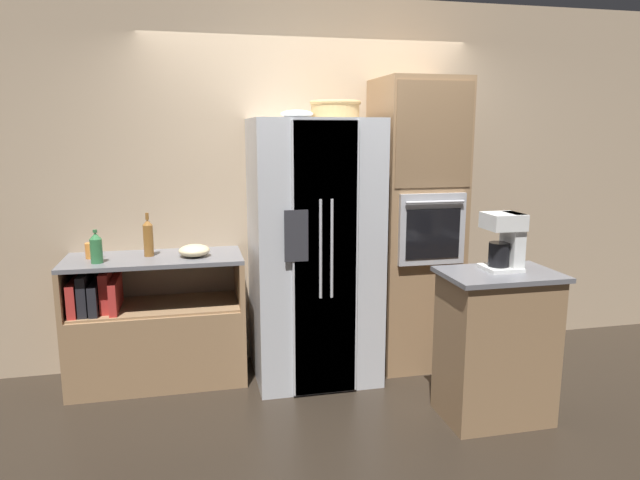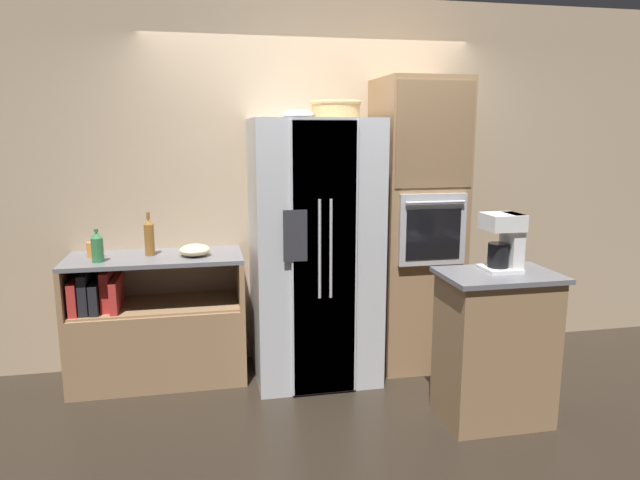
{
  "view_description": "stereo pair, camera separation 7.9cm",
  "coord_description": "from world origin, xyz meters",
  "px_view_note": "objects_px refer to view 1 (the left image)",
  "views": [
    {
      "loc": [
        -0.91,
        -3.95,
        1.81
      ],
      "look_at": [
        -0.03,
        -0.06,
        1.04
      ],
      "focal_mm": 32.0,
      "sensor_mm": 36.0,
      "label": 1
    },
    {
      "loc": [
        -0.83,
        -3.97,
        1.81
      ],
      "look_at": [
        -0.03,
        -0.06,
        1.04
      ],
      "focal_mm": 32.0,
      "sensor_mm": 36.0,
      "label": 2
    }
  ],
  "objects_px": {
    "wall_oven": "(415,225)",
    "bottle_short": "(148,238)",
    "wicker_basket": "(335,109)",
    "mixing_bowl": "(194,251)",
    "coffee_maker": "(506,239)",
    "mug": "(92,251)",
    "refrigerator": "(313,251)",
    "bottle_tall": "(96,248)",
    "fruit_bowl": "(297,114)"
  },
  "relations": [
    {
      "from": "wall_oven",
      "to": "bottle_short",
      "type": "xyz_separation_m",
      "value": [
        -1.98,
        0.08,
        -0.03
      ]
    },
    {
      "from": "wall_oven",
      "to": "wicker_basket",
      "type": "xyz_separation_m",
      "value": [
        -0.64,
        -0.02,
        0.86
      ]
    },
    {
      "from": "mixing_bowl",
      "to": "coffee_maker",
      "type": "height_order",
      "value": "coffee_maker"
    },
    {
      "from": "bottle_short",
      "to": "mug",
      "type": "distance_m",
      "value": 0.39
    },
    {
      "from": "refrigerator",
      "to": "mixing_bowl",
      "type": "height_order",
      "value": "refrigerator"
    },
    {
      "from": "wall_oven",
      "to": "bottle_tall",
      "type": "height_order",
      "value": "wall_oven"
    },
    {
      "from": "wicker_basket",
      "to": "wall_oven",
      "type": "bearing_deg",
      "value": 1.56
    },
    {
      "from": "fruit_bowl",
      "to": "bottle_short",
      "type": "height_order",
      "value": "fruit_bowl"
    },
    {
      "from": "refrigerator",
      "to": "mixing_bowl",
      "type": "relative_size",
      "value": 8.64
    },
    {
      "from": "wicker_basket",
      "to": "coffee_maker",
      "type": "relative_size",
      "value": 1.03
    },
    {
      "from": "wall_oven",
      "to": "mixing_bowl",
      "type": "relative_size",
      "value": 9.99
    },
    {
      "from": "bottle_short",
      "to": "mug",
      "type": "relative_size",
      "value": 2.68
    },
    {
      "from": "wicker_basket",
      "to": "mixing_bowl",
      "type": "distance_m",
      "value": 1.42
    },
    {
      "from": "wicker_basket",
      "to": "bottle_short",
      "type": "bearing_deg",
      "value": 175.9
    },
    {
      "from": "wall_oven",
      "to": "bottle_tall",
      "type": "xyz_separation_m",
      "value": [
        -2.31,
        -0.07,
        -0.06
      ]
    },
    {
      "from": "coffee_maker",
      "to": "bottle_short",
      "type": "bearing_deg",
      "value": 154.97
    },
    {
      "from": "coffee_maker",
      "to": "wicker_basket",
      "type": "bearing_deg",
      "value": 132.61
    },
    {
      "from": "mixing_bowl",
      "to": "coffee_maker",
      "type": "xyz_separation_m",
      "value": [
        1.88,
        -0.94,
        0.18
      ]
    },
    {
      "from": "mixing_bowl",
      "to": "mug",
      "type": "bearing_deg",
      "value": 171.93
    },
    {
      "from": "wall_oven",
      "to": "bottle_tall",
      "type": "relative_size",
      "value": 9.58
    },
    {
      "from": "bottle_tall",
      "to": "bottle_short",
      "type": "xyz_separation_m",
      "value": [
        0.33,
        0.15,
        0.03
      ]
    },
    {
      "from": "mug",
      "to": "mixing_bowl",
      "type": "xyz_separation_m",
      "value": [
        0.7,
        -0.1,
        -0.01
      ]
    },
    {
      "from": "wicker_basket",
      "to": "fruit_bowl",
      "type": "relative_size",
      "value": 1.61
    },
    {
      "from": "wicker_basket",
      "to": "bottle_tall",
      "type": "distance_m",
      "value": 1.91
    },
    {
      "from": "mug",
      "to": "coffee_maker",
      "type": "xyz_separation_m",
      "value": [
        2.58,
        -1.04,
        0.17
      ]
    },
    {
      "from": "refrigerator",
      "to": "wall_oven",
      "type": "relative_size",
      "value": 0.87
    },
    {
      "from": "bottle_short",
      "to": "coffee_maker",
      "type": "relative_size",
      "value": 0.88
    },
    {
      "from": "mug",
      "to": "bottle_short",
      "type": "bearing_deg",
      "value": -2.25
    },
    {
      "from": "refrigerator",
      "to": "wicker_basket",
      "type": "height_order",
      "value": "wicker_basket"
    },
    {
      "from": "fruit_bowl",
      "to": "mug",
      "type": "distance_m",
      "value": 1.72
    },
    {
      "from": "fruit_bowl",
      "to": "mug",
      "type": "bearing_deg",
      "value": 173.64
    },
    {
      "from": "bottle_tall",
      "to": "wicker_basket",
      "type": "bearing_deg",
      "value": 1.75
    },
    {
      "from": "refrigerator",
      "to": "wicker_basket",
      "type": "distance_m",
      "value": 1.03
    },
    {
      "from": "wicker_basket",
      "to": "mixing_bowl",
      "type": "xyz_separation_m",
      "value": [
        -1.02,
        0.01,
        -0.99
      ]
    },
    {
      "from": "wall_oven",
      "to": "coffee_maker",
      "type": "distance_m",
      "value": 0.97
    },
    {
      "from": "bottle_tall",
      "to": "mug",
      "type": "distance_m",
      "value": 0.18
    },
    {
      "from": "wall_oven",
      "to": "mug",
      "type": "distance_m",
      "value": 2.37
    },
    {
      "from": "mixing_bowl",
      "to": "refrigerator",
      "type": "bearing_deg",
      "value": -4.82
    },
    {
      "from": "bottle_short",
      "to": "coffee_maker",
      "type": "height_order",
      "value": "coffee_maker"
    },
    {
      "from": "fruit_bowl",
      "to": "mixing_bowl",
      "type": "height_order",
      "value": "fruit_bowl"
    },
    {
      "from": "wall_oven",
      "to": "mixing_bowl",
      "type": "distance_m",
      "value": 1.67
    },
    {
      "from": "coffee_maker",
      "to": "refrigerator",
      "type": "bearing_deg",
      "value": 139.87
    },
    {
      "from": "wicker_basket",
      "to": "bottle_tall",
      "type": "relative_size",
      "value": 1.6
    },
    {
      "from": "mixing_bowl",
      "to": "fruit_bowl",
      "type": "bearing_deg",
      "value": -4.73
    },
    {
      "from": "wall_oven",
      "to": "mug",
      "type": "relative_size",
      "value": 18.84
    },
    {
      "from": "fruit_bowl",
      "to": "bottle_tall",
      "type": "relative_size",
      "value": 0.99
    },
    {
      "from": "wall_oven",
      "to": "fruit_bowl",
      "type": "bearing_deg",
      "value": -175.88
    },
    {
      "from": "fruit_bowl",
      "to": "coffee_maker",
      "type": "height_order",
      "value": "fruit_bowl"
    },
    {
      "from": "wicker_basket",
      "to": "mug",
      "type": "bearing_deg",
      "value": 176.32
    },
    {
      "from": "bottle_tall",
      "to": "refrigerator",
      "type": "bearing_deg",
      "value": -0.34
    }
  ]
}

